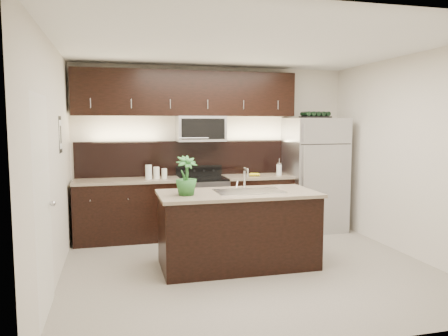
# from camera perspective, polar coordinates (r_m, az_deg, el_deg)

# --- Properties ---
(ground) EXTENTS (4.50, 4.50, 0.00)m
(ground) POSITION_cam_1_polar(r_m,az_deg,el_deg) (5.58, 3.31, -12.87)
(ground) COLOR gray
(ground) RESTS_ON ground
(room_walls) EXTENTS (4.52, 4.02, 2.71)m
(room_walls) POSITION_cam_1_polar(r_m,az_deg,el_deg) (5.21, 2.38, 4.82)
(room_walls) COLOR beige
(room_walls) RESTS_ON ground
(counter_run) EXTENTS (3.51, 0.65, 0.94)m
(counter_run) POSITION_cam_1_polar(r_m,az_deg,el_deg) (6.94, -4.50, -5.08)
(counter_run) COLOR black
(counter_run) RESTS_ON ground
(upper_fixtures) EXTENTS (3.49, 0.40, 1.66)m
(upper_fixtures) POSITION_cam_1_polar(r_m,az_deg,el_deg) (6.97, -4.60, 8.75)
(upper_fixtures) COLOR black
(upper_fixtures) RESTS_ON counter_run
(island) EXTENTS (1.96, 0.96, 0.94)m
(island) POSITION_cam_1_polar(r_m,az_deg,el_deg) (5.52, 1.79, -7.95)
(island) COLOR black
(island) RESTS_ON ground
(sink_faucet) EXTENTS (0.84, 0.50, 0.28)m
(sink_faucet) POSITION_cam_1_polar(r_m,az_deg,el_deg) (5.48, 3.29, -2.90)
(sink_faucet) COLOR silver
(sink_faucet) RESTS_ON island
(refrigerator) EXTENTS (0.90, 0.81, 1.87)m
(refrigerator) POSITION_cam_1_polar(r_m,az_deg,el_deg) (7.46, 11.67, -0.81)
(refrigerator) COLOR #B2B2B7
(refrigerator) RESTS_ON ground
(wine_rack) EXTENTS (0.46, 0.29, 0.11)m
(wine_rack) POSITION_cam_1_polar(r_m,az_deg,el_deg) (7.41, 11.84, 6.79)
(wine_rack) COLOR black
(wine_rack) RESTS_ON refrigerator
(plant) EXTENTS (0.32, 0.32, 0.47)m
(plant) POSITION_cam_1_polar(r_m,az_deg,el_deg) (5.18, -4.96, -1.00)
(plant) COLOR #266026
(plant) RESTS_ON island
(canisters) EXTENTS (0.33, 0.10, 0.22)m
(canisters) POSITION_cam_1_polar(r_m,az_deg,el_deg) (6.74, -9.05, -0.60)
(canisters) COLOR silver
(canisters) RESTS_ON counter_run
(french_press) EXTENTS (0.09, 0.09, 0.26)m
(french_press) POSITION_cam_1_polar(r_m,az_deg,el_deg) (7.21, 7.21, -0.13)
(french_press) COLOR silver
(french_press) RESTS_ON counter_run
(bananas) EXTENTS (0.21, 0.18, 0.06)m
(bananas) POSITION_cam_1_polar(r_m,az_deg,el_deg) (7.02, 3.59, -0.83)
(bananas) COLOR yellow
(bananas) RESTS_ON counter_run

